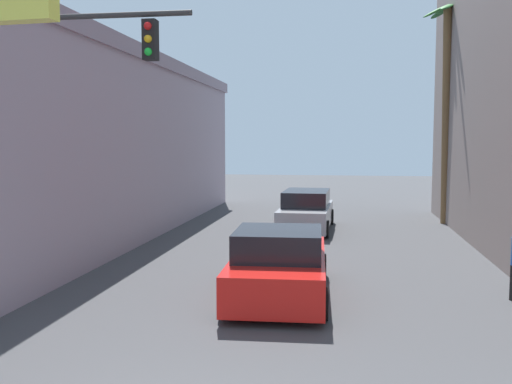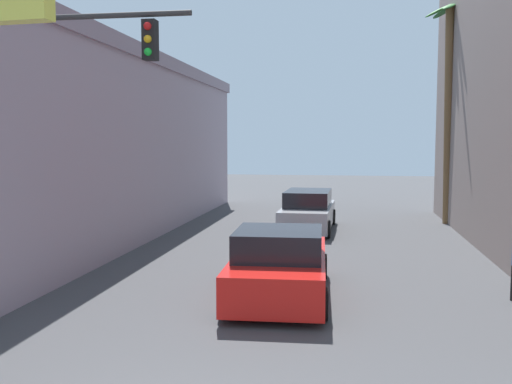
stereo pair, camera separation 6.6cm
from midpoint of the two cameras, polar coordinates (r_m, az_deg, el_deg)
The scene contains 7 objects.
ground_plane at distance 15.63m, azimuth 2.21°, elevation -7.74°, with size 85.52×85.52×0.00m, color #424244.
building_left at distance 21.09m, azimuth -23.09°, elevation 4.35°, with size 9.00×27.88×6.66m.
traffic_light_mast at distance 11.59m, azimuth -23.39°, elevation 7.77°, with size 5.09×0.32×5.80m.
car_lead at distance 12.84m, azimuth 2.19°, elevation -7.36°, with size 2.31×4.87×1.56m.
car_far at distance 22.29m, azimuth 4.97°, elevation -1.95°, with size 2.05×4.84×1.56m.
palm_tree_far_right at distance 25.12m, azimuth 18.53°, elevation 9.37°, with size 2.45×2.40×9.09m.
pedestrian_far_left at distance 20.56m, azimuth -11.68°, elevation -2.07°, with size 0.44×0.44×1.62m.
Camera 1 is at (1.73, -5.14, 3.49)m, focal length 40.00 mm.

